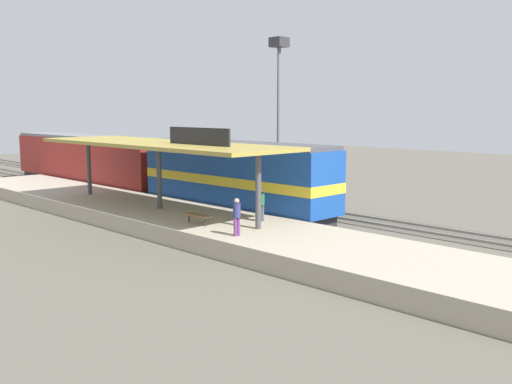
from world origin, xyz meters
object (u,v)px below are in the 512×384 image
platform_bench (197,216)px  person_waiting (261,203)px  person_walking (237,215)px  locomotive (235,178)px  light_mast (279,84)px  passenger_carriage_single (88,161)px

platform_bench → person_waiting: 3.31m
platform_bench → person_walking: bearing=-96.8°
locomotive → light_mast: bearing=25.4°
passenger_carriage_single → light_mast: (7.80, -14.30, 6.08)m
passenger_carriage_single → person_walking: (-6.39, -25.05, -0.46)m
passenger_carriage_single → platform_bench: bearing=-105.4°
locomotive → person_walking: bearing=-132.2°
locomotive → light_mast: size_ratio=1.23×
passenger_carriage_single → person_waiting: size_ratio=11.70×
locomotive → person_waiting: (-3.18, -5.40, -0.56)m
person_walking → locomotive: bearing=47.8°
locomotive → person_walking: size_ratio=8.44×
light_mast → platform_bench: bearing=-151.7°
locomotive → person_waiting: locomotive is taller
passenger_carriage_single → person_walking: size_ratio=11.70×
platform_bench → light_mast: bearing=28.3°
light_mast → person_waiting: (-10.98, -9.10, -6.54)m
locomotive → person_walking: locomotive is taller
locomotive → platform_bench: bearing=-148.1°
platform_bench → light_mast: 17.19m
platform_bench → locomotive: bearing=31.9°
locomotive → passenger_carriage_single: 18.00m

